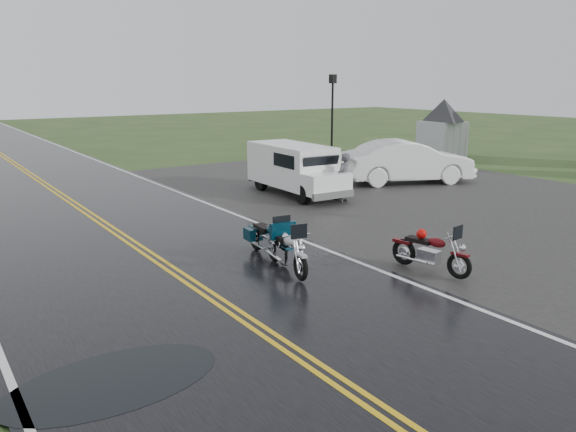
% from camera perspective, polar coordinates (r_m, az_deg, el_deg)
% --- Properties ---
extents(ground, '(120.00, 120.00, 0.00)m').
position_cam_1_polar(ground, '(10.75, -6.34, -9.26)').
color(ground, '#2D471E').
rests_on(ground, ground).
extents(road, '(8.00, 100.00, 0.04)m').
position_cam_1_polar(road, '(19.77, -20.25, 0.64)').
color(road, black).
rests_on(road, ground).
extents(parking_pad, '(14.00, 24.00, 0.03)m').
position_cam_1_polar(parking_pad, '(21.23, 13.78, 1.93)').
color(parking_pad, black).
rests_on(parking_pad, ground).
extents(visitor_center, '(16.00, 10.00, 4.80)m').
position_cam_1_polar(visitor_center, '(32.26, 15.51, 9.97)').
color(visitor_center, '#A8AAAD').
rests_on(visitor_center, ground).
extents(motorcycle_red, '(1.00, 2.01, 1.14)m').
position_cam_1_polar(motorcycle_red, '(12.38, 17.07, -3.90)').
color(motorcycle_red, '#52090D').
rests_on(motorcycle_red, ground).
extents(motorcycle_teal, '(0.90, 2.02, 1.16)m').
position_cam_1_polar(motorcycle_teal, '(12.69, -0.42, -2.82)').
color(motorcycle_teal, '#042432').
rests_on(motorcycle_teal, ground).
extents(motorcycle_silver, '(1.11, 2.12, 1.19)m').
position_cam_1_polar(motorcycle_silver, '(11.74, 1.30, -4.11)').
color(motorcycle_silver, '#A7A9AE').
rests_on(motorcycle_silver, ground).
extents(van_white, '(2.03, 4.91, 1.90)m').
position_cam_1_polar(van_white, '(19.16, 1.52, 3.92)').
color(van_white, white).
rests_on(van_white, ground).
extents(person_at_van, '(0.73, 0.61, 1.71)m').
position_cam_1_polar(person_at_van, '(19.61, 5.68, 3.82)').
color(person_at_van, '#45454A').
rests_on(person_at_van, ground).
extents(sedan_white, '(5.64, 3.78, 1.76)m').
position_cam_1_polar(sedan_white, '(23.80, 12.05, 5.36)').
color(sedan_white, white).
rests_on(sedan_white, ground).
extents(lamp_post_far_right, '(0.39, 0.39, 4.52)m').
position_cam_1_polar(lamp_post_far_right, '(28.25, 4.50, 9.68)').
color(lamp_post_far_right, black).
rests_on(lamp_post_far_right, ground).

